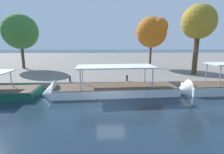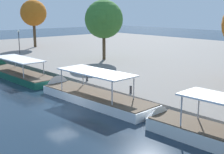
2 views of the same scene
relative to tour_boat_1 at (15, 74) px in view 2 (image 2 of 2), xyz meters
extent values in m
plane|color=#192838|center=(15.42, -2.62, -0.31)|extent=(220.00, 220.00, 0.00)
cube|color=#14513D|center=(1.28, 0.03, -0.13)|extent=(13.83, 3.68, 1.16)
cube|color=brown|center=(1.28, 0.03, 0.49)|extent=(13.55, 3.51, 0.08)
cylinder|color=#B2B2B7|center=(-2.54, 1.26, 1.33)|extent=(0.10, 0.10, 1.61)
cylinder|color=#B2B2B7|center=(5.09, -1.20, 1.33)|extent=(0.10, 0.10, 1.61)
cylinder|color=#B2B2B7|center=(5.02, 1.46, 1.33)|extent=(0.10, 0.10, 1.61)
cube|color=silver|center=(1.28, 0.03, 2.20)|extent=(8.60, 3.28, 0.12)
cube|color=white|center=(16.07, 0.75, -0.17)|extent=(12.99, 4.06, 1.28)
cone|color=white|center=(9.17, 0.38, -0.17)|extent=(1.56, 3.10, 3.03)
cube|color=brown|center=(16.07, 0.75, 0.51)|extent=(12.72, 3.87, 0.08)
cylinder|color=#B2B2B7|center=(12.62, -0.78, 1.55)|extent=(0.10, 0.10, 2.01)
cylinder|color=#B2B2B7|center=(12.47, 1.91, 1.55)|extent=(0.10, 0.10, 2.01)
cylinder|color=#B2B2B7|center=(19.66, -0.40, 1.55)|extent=(0.10, 0.10, 2.01)
cylinder|color=#B2B2B7|center=(19.52, 2.29, 1.55)|extent=(0.10, 0.10, 2.01)
cube|color=silver|center=(16.07, 0.75, 2.62)|extent=(8.11, 3.52, 0.12)
cone|color=silver|center=(23.19, 0.57, -0.06)|extent=(1.52, 2.54, 2.48)
cylinder|color=#B2B2B7|center=(26.51, -0.37, 1.71)|extent=(0.10, 0.10, 2.10)
cylinder|color=#B2B2B7|center=(26.41, 1.83, 1.71)|extent=(0.10, 0.10, 2.10)
cylinder|color=#2D2D33|center=(10.74, 3.73, 0.67)|extent=(0.24, 0.24, 0.53)
sphere|color=#2D2D33|center=(10.74, 3.73, 1.00)|extent=(0.26, 0.26, 0.26)
cylinder|color=#2D2D33|center=(17.66, 3.78, 0.68)|extent=(0.23, 0.23, 0.55)
sphere|color=#2D2D33|center=(17.66, 3.78, 1.01)|extent=(0.25, 0.25, 0.25)
cylinder|color=black|center=(-12.07, 6.41, 2.49)|extent=(0.12, 0.12, 4.16)
sphere|color=white|center=(-12.07, 6.41, 4.75)|extent=(0.42, 0.42, 0.42)
cylinder|color=black|center=(-12.07, 6.41, 0.55)|extent=(0.26, 0.26, 0.30)
cylinder|color=#4C3823|center=(0.30, 15.01, 2.49)|extent=(0.50, 0.50, 4.18)
sphere|color=#38702D|center=(0.30, 15.01, 6.85)|extent=(6.03, 6.03, 6.03)
sphere|color=#38702D|center=(1.10, 15.49, 7.64)|extent=(2.85, 2.85, 2.85)
sphere|color=#38702D|center=(1.07, 13.93, 7.02)|extent=(3.62, 3.62, 3.62)
cylinder|color=#4C3823|center=(-22.98, 15.06, 3.00)|extent=(0.59, 0.59, 5.20)
sphere|color=#BC6019|center=(-22.98, 15.06, 7.67)|extent=(5.51, 5.51, 5.51)
sphere|color=#BC6019|center=(-22.55, 14.39, 7.15)|extent=(3.79, 3.79, 3.79)
sphere|color=#BC6019|center=(-22.11, 15.42, 7.38)|extent=(2.74, 2.74, 2.74)
camera|label=1|loc=(14.92, -17.05, 5.14)|focal=28.01mm
camera|label=2|loc=(37.92, -16.58, 8.22)|focal=49.30mm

